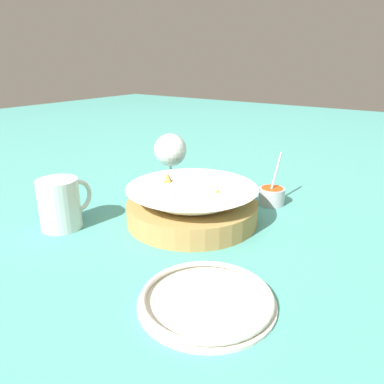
# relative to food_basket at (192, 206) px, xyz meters

# --- Properties ---
(ground_plane) EXTENTS (4.00, 4.00, 0.00)m
(ground_plane) POSITION_rel_food_basket_xyz_m (-0.01, 0.03, -0.03)
(ground_plane) COLOR teal
(food_basket) EXTENTS (0.26, 0.26, 0.09)m
(food_basket) POSITION_rel_food_basket_xyz_m (0.00, 0.00, 0.00)
(food_basket) COLOR #B2894C
(food_basket) RESTS_ON ground_plane
(sauce_cup) EXTENTS (0.07, 0.06, 0.11)m
(sauce_cup) POSITION_rel_food_basket_xyz_m (0.18, -0.09, -0.01)
(sauce_cup) COLOR #B7B7BC
(sauce_cup) RESTS_ON ground_plane
(wine_glass) EXTENTS (0.08, 0.08, 0.14)m
(wine_glass) POSITION_rel_food_basket_xyz_m (0.14, 0.16, 0.06)
(wine_glass) COLOR silver
(wine_glass) RESTS_ON ground_plane
(beer_mug) EXTENTS (0.12, 0.08, 0.10)m
(beer_mug) POSITION_rel_food_basket_xyz_m (-0.17, 0.19, 0.01)
(beer_mug) COLOR silver
(beer_mug) RESTS_ON ground_plane
(side_plate) EXTENTS (0.19, 0.19, 0.01)m
(side_plate) POSITION_rel_food_basket_xyz_m (-0.21, -0.17, -0.03)
(side_plate) COLOR silver
(side_plate) RESTS_ON ground_plane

